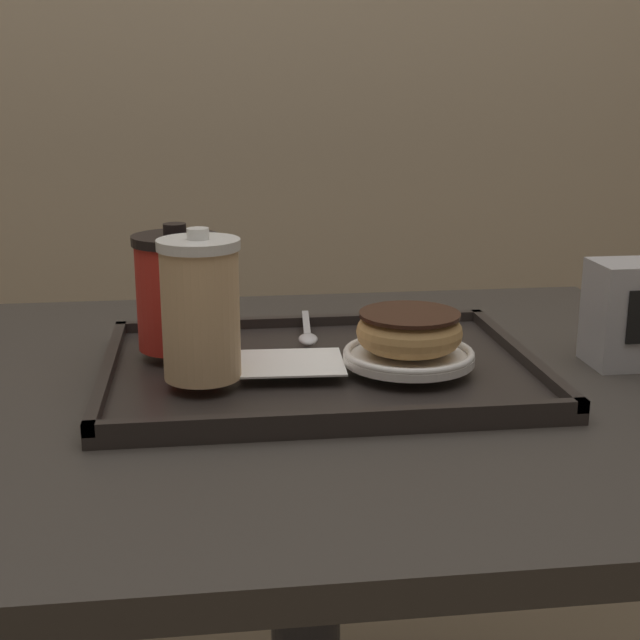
{
  "coord_description": "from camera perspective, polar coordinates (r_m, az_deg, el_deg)",
  "views": [
    {
      "loc": [
        -0.1,
        -0.89,
        1.02
      ],
      "look_at": [
        0.02,
        0.01,
        0.77
      ],
      "focal_mm": 50.0,
      "sensor_mm": 36.0,
      "label": 1
    }
  ],
  "objects": [
    {
      "name": "cafe_table",
      "position": [
        1.02,
        -0.96,
        -12.75
      ],
      "size": [
        0.94,
        0.78,
        0.71
      ],
      "color": "#38332D",
      "rests_on": "ground_plane"
    },
    {
      "name": "serving_tray",
      "position": [
        0.96,
        0.0,
        -3.26
      ],
      "size": [
        0.46,
        0.34,
        0.02
      ],
      "color": "#282321",
      "rests_on": "cafe_table"
    },
    {
      "name": "napkin_paper",
      "position": [
        0.93,
        -1.85,
        -2.74
      ],
      "size": [
        0.11,
        0.1,
        0.0
      ],
      "rotation": [
        0.0,
        0.0,
        -0.05
      ],
      "color": "white",
      "rests_on": "serving_tray"
    },
    {
      "name": "coffee_cup_front",
      "position": [
        0.88,
        -7.65,
        0.74
      ],
      "size": [
        0.08,
        0.08,
        0.15
      ],
      "color": "#E0B784",
      "rests_on": "serving_tray"
    },
    {
      "name": "coffee_cup_rear",
      "position": [
        0.99,
        -9.12,
        1.85
      ],
      "size": [
        0.09,
        0.09,
        0.14
      ],
      "color": "red",
      "rests_on": "serving_tray"
    },
    {
      "name": "plate_with_chocolate_donut",
      "position": [
        0.94,
        5.69,
        -2.26
      ],
      "size": [
        0.14,
        0.14,
        0.01
      ],
      "color": "white",
      "rests_on": "serving_tray"
    },
    {
      "name": "donut_chocolate_glazed",
      "position": [
        0.93,
        5.74,
        -0.68
      ],
      "size": [
        0.11,
        0.11,
        0.04
      ],
      "color": "tan",
      "rests_on": "plate_with_chocolate_donut"
    },
    {
      "name": "spoon",
      "position": [
        1.02,
        -0.8,
        -0.94
      ],
      "size": [
        0.03,
        0.15,
        0.01
      ],
      "rotation": [
        0.0,
        0.0,
        4.63
      ],
      "color": "silver",
      "rests_on": "serving_tray"
    }
  ]
}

